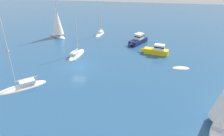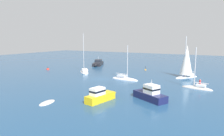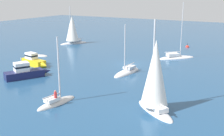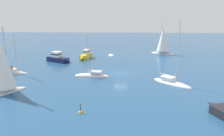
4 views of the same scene
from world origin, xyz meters
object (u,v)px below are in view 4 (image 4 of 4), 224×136
object	(u,v)px
dinghy	(111,55)
yacht_1	(171,83)
sailboat	(92,76)
launch_1	(58,58)
launch	(86,55)
yacht_2	(4,69)
yacht	(15,73)
mooring_buoy	(81,113)
ketch	(163,42)

from	to	relation	value
dinghy	yacht_1	bearing A→B (deg)	16.14
sailboat	launch_1	xyz separation A→B (m)	(9.26, -11.48, 0.73)
yacht_1	launch	xyz separation A→B (m)	(16.82, -18.93, 0.65)
sailboat	yacht_2	bearing A→B (deg)	43.03
yacht	mooring_buoy	bearing A→B (deg)	-38.54
sailboat	yacht	world-z (taller)	sailboat
launch_1	dinghy	bearing A→B (deg)	63.41
yacht_1	dinghy	xyz separation A→B (m)	(10.76, -23.26, -0.14)
mooring_buoy	launch_1	bearing A→B (deg)	-69.67
launch	dinghy	world-z (taller)	launch
launch_1	ketch	bearing A→B (deg)	51.60
yacht_2	mooring_buoy	xyz separation A→B (m)	(-11.73, 6.17, -3.40)
sailboat	dinghy	size ratio (longest dim) A/B	2.54
ketch	mooring_buoy	bearing A→B (deg)	96.18
sailboat	yacht_1	size ratio (longest dim) A/B	0.74
launch_1	yacht	bearing A→B (deg)	-89.67
mooring_buoy	ketch	bearing A→B (deg)	-112.99
yacht_1	yacht	bearing A→B (deg)	-143.95
yacht	mooring_buoy	world-z (taller)	yacht
yacht	dinghy	bearing A→B (deg)	55.13
yacht	launch_1	distance (m)	11.59
yacht_2	ketch	distance (m)	41.54
yacht_1	launch_1	size ratio (longest dim) A/B	1.64
yacht_1	launch_1	xyz separation A→B (m)	(22.51, -15.03, 0.69)
ketch	launch	bearing A→B (deg)	48.72
yacht	mooring_buoy	size ratio (longest dim) A/B	5.63
sailboat	dinghy	distance (m)	19.86
dinghy	mooring_buoy	distance (m)	34.59
sailboat	dinghy	xyz separation A→B (m)	(-2.49, -19.70, -0.10)
sailboat	dinghy	bearing A→B (deg)	-91.79
sailboat	ketch	size ratio (longest dim) A/B	0.86
launch	mooring_buoy	bearing A→B (deg)	19.26
yacht_1	yacht_2	distance (m)	25.23
launch_1	mooring_buoy	xyz separation A→B (m)	(-9.75, 26.31, -0.80)
yacht	launch	distance (m)	17.98
yacht_2	mooring_buoy	size ratio (longest dim) A/B	7.04
dinghy	yacht_2	bearing A→B (deg)	-34.52
dinghy	launch	bearing A→B (deg)	-63.16
sailboat	launch	distance (m)	15.80
launch	yacht	bearing A→B (deg)	-26.67
yacht_1	launch	bearing A→B (deg)	177.47
sailboat	yacht_2	world-z (taller)	yacht_2
yacht	ketch	world-z (taller)	ketch
sailboat	yacht_1	distance (m)	13.72
launch_1	yacht_2	bearing A→B (deg)	-67.21
launch	launch_1	world-z (taller)	launch_1
yacht_2	launch_1	xyz separation A→B (m)	(-1.98, -20.14, -2.59)
ketch	mooring_buoy	size ratio (longest dim) A/B	6.66
launch	yacht_2	size ratio (longest dim) A/B	0.62
yacht_2	dinghy	bearing A→B (deg)	12.32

